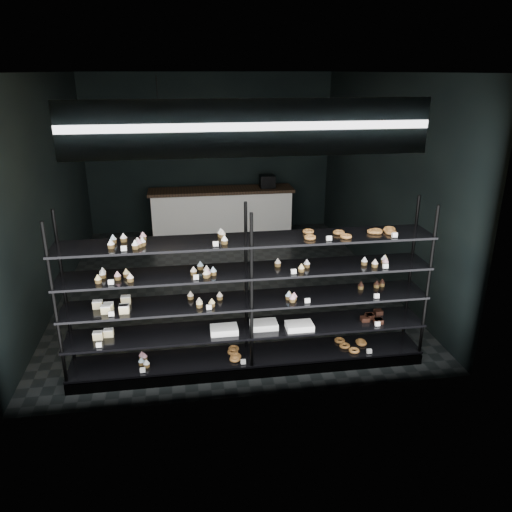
% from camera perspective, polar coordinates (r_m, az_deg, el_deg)
% --- Properties ---
extents(room, '(5.01, 6.01, 3.20)m').
position_cam_1_polar(room, '(7.57, -3.79, 8.03)').
color(room, black).
rests_on(room, ground).
extents(display_shelf, '(4.00, 0.50, 1.91)m').
position_cam_1_polar(display_shelf, '(5.60, -1.09, -7.16)').
color(display_shelf, black).
rests_on(display_shelf, room).
extents(signage, '(3.30, 0.05, 0.50)m').
position_cam_1_polar(signage, '(4.51, -0.70, 14.41)').
color(signage, '#0C1C40').
rests_on(signage, room).
extents(pendant_lamp, '(0.34, 0.34, 0.90)m').
position_cam_1_polar(pendant_lamp, '(5.88, -10.87, 12.55)').
color(pendant_lamp, black).
rests_on(pendant_lamp, room).
extents(service_counter, '(2.91, 0.65, 1.23)m').
position_cam_1_polar(service_counter, '(10.27, -3.87, 5.05)').
color(service_counter, white).
rests_on(service_counter, room).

